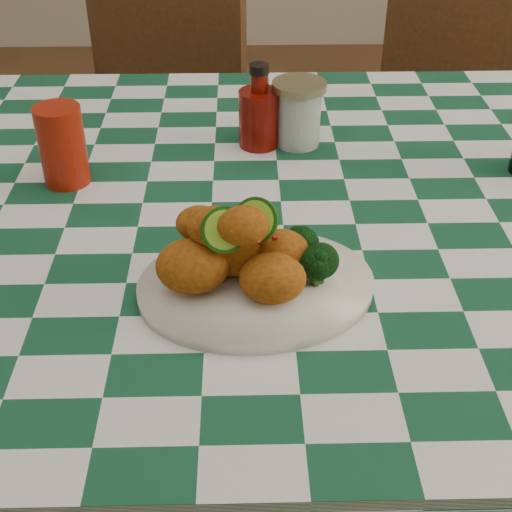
{
  "coord_description": "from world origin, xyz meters",
  "views": [
    {
      "loc": [
        -0.06,
        -0.91,
        1.33
      ],
      "look_at": [
        -0.04,
        -0.22,
        0.84
      ],
      "focal_mm": 50.0,
      "sensor_mm": 36.0,
      "label": 1
    }
  ],
  "objects_px": {
    "red_tumbler": "(62,145)",
    "mason_jar": "(298,114)",
    "wooden_chair_left": "(142,168)",
    "dining_table": "(276,388)",
    "plate": "(256,287)",
    "ketchup_bottle": "(259,106)",
    "wooden_chair_right": "(438,168)",
    "fried_chicken_pile": "(244,245)"
  },
  "relations": [
    {
      "from": "red_tumbler",
      "to": "mason_jar",
      "type": "distance_m",
      "value": 0.39
    },
    {
      "from": "red_tumbler",
      "to": "wooden_chair_left",
      "type": "relative_size",
      "value": 0.13
    },
    {
      "from": "mason_jar",
      "to": "dining_table",
      "type": "bearing_deg",
      "value": -101.18
    },
    {
      "from": "dining_table",
      "to": "plate",
      "type": "xyz_separation_m",
      "value": [
        -0.04,
        -0.22,
        0.4
      ]
    },
    {
      "from": "plate",
      "to": "ketchup_bottle",
      "type": "bearing_deg",
      "value": 87.96
    },
    {
      "from": "ketchup_bottle",
      "to": "wooden_chair_left",
      "type": "bearing_deg",
      "value": 118.57
    },
    {
      "from": "dining_table",
      "to": "wooden_chair_left",
      "type": "bearing_deg",
      "value": 113.75
    },
    {
      "from": "wooden_chair_right",
      "to": "mason_jar",
      "type": "bearing_deg",
      "value": -105.82
    },
    {
      "from": "fried_chicken_pile",
      "to": "ketchup_bottle",
      "type": "relative_size",
      "value": 1.17
    },
    {
      "from": "red_tumbler",
      "to": "wooden_chair_right",
      "type": "height_order",
      "value": "same"
    },
    {
      "from": "mason_jar",
      "to": "wooden_chair_left",
      "type": "relative_size",
      "value": 0.12
    },
    {
      "from": "ketchup_bottle",
      "to": "plate",
      "type": "bearing_deg",
      "value": -92.04
    },
    {
      "from": "mason_jar",
      "to": "wooden_chair_left",
      "type": "distance_m",
      "value": 0.73
    },
    {
      "from": "dining_table",
      "to": "mason_jar",
      "type": "bearing_deg",
      "value": 78.82
    },
    {
      "from": "dining_table",
      "to": "plate",
      "type": "relative_size",
      "value": 5.71
    },
    {
      "from": "fried_chicken_pile",
      "to": "wooden_chair_right",
      "type": "bearing_deg",
      "value": 61.41
    },
    {
      "from": "ketchup_bottle",
      "to": "wooden_chair_left",
      "type": "relative_size",
      "value": 0.15
    },
    {
      "from": "dining_table",
      "to": "red_tumbler",
      "type": "xyz_separation_m",
      "value": [
        -0.33,
        0.07,
        0.45
      ]
    },
    {
      "from": "dining_table",
      "to": "fried_chicken_pile",
      "type": "bearing_deg",
      "value": -104.6
    },
    {
      "from": "plate",
      "to": "wooden_chair_right",
      "type": "height_order",
      "value": "wooden_chair_right"
    },
    {
      "from": "wooden_chair_right",
      "to": "ketchup_bottle",
      "type": "bearing_deg",
      "value": -109.8
    },
    {
      "from": "fried_chicken_pile",
      "to": "mason_jar",
      "type": "relative_size",
      "value": 1.51
    },
    {
      "from": "plate",
      "to": "fried_chicken_pile",
      "type": "distance_m",
      "value": 0.06
    },
    {
      "from": "mason_jar",
      "to": "ketchup_bottle",
      "type": "bearing_deg",
      "value": -177.1
    },
    {
      "from": "fried_chicken_pile",
      "to": "wooden_chair_left",
      "type": "distance_m",
      "value": 1.04
    },
    {
      "from": "plate",
      "to": "ketchup_bottle",
      "type": "xyz_separation_m",
      "value": [
        0.01,
        0.41,
        0.06
      ]
    },
    {
      "from": "dining_table",
      "to": "wooden_chair_left",
      "type": "xyz_separation_m",
      "value": [
        -0.31,
        0.71,
        0.07
      ]
    },
    {
      "from": "plate",
      "to": "fried_chicken_pile",
      "type": "relative_size",
      "value": 1.76
    },
    {
      "from": "wooden_chair_right",
      "to": "dining_table",
      "type": "bearing_deg",
      "value": -99.76
    },
    {
      "from": "mason_jar",
      "to": "plate",
      "type": "bearing_deg",
      "value": -101.05
    },
    {
      "from": "red_tumbler",
      "to": "ketchup_bottle",
      "type": "distance_m",
      "value": 0.32
    },
    {
      "from": "ketchup_bottle",
      "to": "dining_table",
      "type": "bearing_deg",
      "value": -81.63
    },
    {
      "from": "dining_table",
      "to": "wooden_chair_left",
      "type": "distance_m",
      "value": 0.78
    },
    {
      "from": "mason_jar",
      "to": "wooden_chair_right",
      "type": "distance_m",
      "value": 0.77
    },
    {
      "from": "wooden_chair_left",
      "to": "wooden_chair_right",
      "type": "xyz_separation_m",
      "value": [
        0.76,
        -0.0,
        -0.01
      ]
    },
    {
      "from": "plate",
      "to": "wooden_chair_left",
      "type": "height_order",
      "value": "wooden_chair_left"
    },
    {
      "from": "fried_chicken_pile",
      "to": "ketchup_bottle",
      "type": "xyz_separation_m",
      "value": [
        0.03,
        0.41,
        -0.0
      ]
    },
    {
      "from": "mason_jar",
      "to": "fried_chicken_pile",
      "type": "bearing_deg",
      "value": -103.02
    },
    {
      "from": "fried_chicken_pile",
      "to": "wooden_chair_left",
      "type": "xyz_separation_m",
      "value": [
        -0.26,
        0.93,
        -0.39
      ]
    },
    {
      "from": "ketchup_bottle",
      "to": "mason_jar",
      "type": "xyz_separation_m",
      "value": [
        0.07,
        0.0,
        -0.02
      ]
    },
    {
      "from": "wooden_chair_right",
      "to": "wooden_chair_left",
      "type": "bearing_deg",
      "value": -157.62
    },
    {
      "from": "red_tumbler",
      "to": "ketchup_bottle",
      "type": "xyz_separation_m",
      "value": [
        0.3,
        0.12,
        0.01
      ]
    }
  ]
}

